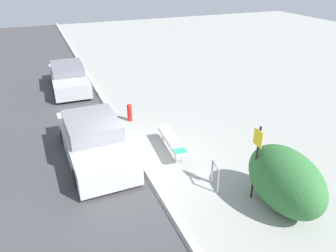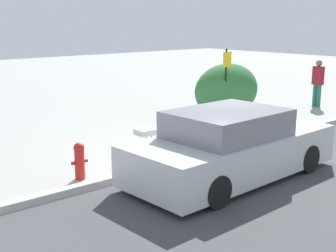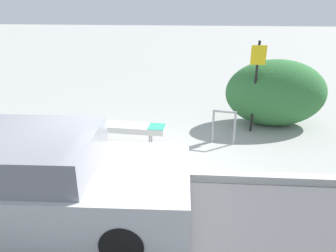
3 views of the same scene
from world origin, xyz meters
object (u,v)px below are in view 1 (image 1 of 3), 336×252
fire_hydrant (130,112)px  parked_car_far (69,77)px  sign_post (256,157)px  bench (172,140)px  bike_rack (215,174)px  parked_car_near (94,140)px

fire_hydrant → parked_car_far: size_ratio=0.17×
sign_post → fire_hydrant: sign_post is taller
bench → sign_post: size_ratio=0.95×
bike_rack → sign_post: size_ratio=0.36×
parked_car_near → parked_car_far: size_ratio=1.04×
bench → sign_post: bearing=24.6°
sign_post → parked_car_far: 12.04m
bike_rack → sign_post: sign_post is taller
parked_car_near → bench: bearing=72.7°
bench → parked_car_far: size_ratio=0.48×
sign_post → fire_hydrant: size_ratio=3.01×
bench → bike_rack: (2.42, 0.38, 0.01)m
parked_car_near → parked_car_far: bearing=177.9°
parked_car_near → parked_car_far: parked_car_near is taller
bench → bike_rack: size_ratio=2.65×
sign_post → parked_car_near: sign_post is taller
bike_rack → parked_car_far: bearing=-164.8°
parked_car_near → parked_car_far: 7.50m
fire_hydrant → parked_car_far: bearing=-159.9°
fire_hydrant → parked_car_near: size_ratio=0.16×
bench → parked_car_far: bearing=-158.3°
sign_post → bike_rack: bearing=-135.1°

